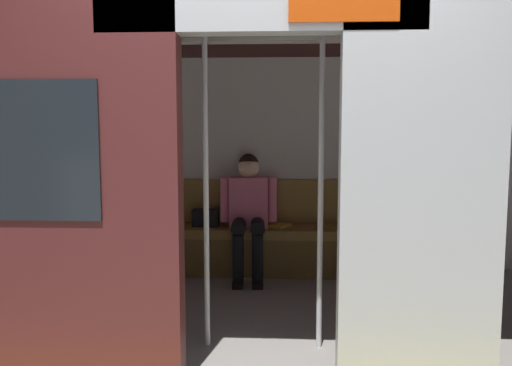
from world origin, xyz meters
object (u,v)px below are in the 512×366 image
object	(u,v)px
handbag	(206,218)
bench_seat	(270,239)
person_seated	(248,207)
train_car	(260,121)
grab_pole_far	(321,188)
grab_pole_door	(206,188)
book	(280,226)

from	to	relation	value
handbag	bench_seat	bearing A→B (deg)	174.62
person_seated	handbag	xyz separation A→B (m)	(0.44, -0.11, -0.13)
train_car	grab_pole_far	world-z (taller)	train_car
bench_seat	person_seated	world-z (taller)	person_seated
handbag	grab_pole_door	bearing A→B (deg)	98.69
bench_seat	grab_pole_door	distance (m)	1.90
book	grab_pole_far	xyz separation A→B (m)	(-0.27, 1.75, 0.58)
grab_pole_door	person_seated	bearing A→B (deg)	-95.63
bench_seat	grab_pole_door	xyz separation A→B (m)	(0.37, 1.72, 0.71)
bench_seat	handbag	world-z (taller)	handbag
person_seated	bench_seat	bearing A→B (deg)	-165.97
person_seated	grab_pole_far	bearing A→B (deg)	109.24
person_seated	book	xyz separation A→B (m)	(-0.31, -0.09, -0.20)
person_seated	grab_pole_far	world-z (taller)	grab_pole_far
train_car	book	world-z (taller)	train_car
grab_pole_far	person_seated	bearing A→B (deg)	-70.76
bench_seat	person_seated	size ratio (longest dim) A/B	2.03
train_car	grab_pole_door	bearing A→B (deg)	64.27
handbag	grab_pole_far	world-z (taller)	grab_pole_far
grab_pole_door	book	bearing A→B (deg)	-104.97
train_car	person_seated	bearing A→B (deg)	-81.00
train_car	handbag	size ratio (longest dim) A/B	24.62
grab_pole_far	train_car	bearing A→B (deg)	-57.55
grab_pole_door	grab_pole_far	bearing A→B (deg)	-179.51
train_car	grab_pole_door	size ratio (longest dim) A/B	3.00
bench_seat	book	world-z (taller)	book
book	grab_pole_door	world-z (taller)	grab_pole_door
handbag	grab_pole_door	distance (m)	1.87
train_car	grab_pole_door	xyz separation A→B (m)	(0.32, 0.67, -0.43)
bench_seat	grab_pole_door	world-z (taller)	grab_pole_door
book	grab_pole_far	size ratio (longest dim) A/B	0.10
bench_seat	handbag	xyz separation A→B (m)	(0.64, -0.06, 0.20)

